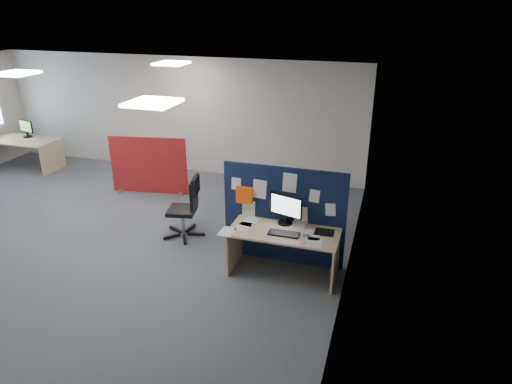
% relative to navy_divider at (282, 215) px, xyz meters
% --- Properties ---
extents(floor, '(9.00, 9.00, 0.00)m').
position_rel_navy_divider_xyz_m(floor, '(-3.46, -0.09, -0.80)').
color(floor, '#54575C').
rests_on(floor, ground).
extents(ceiling, '(9.00, 7.00, 0.02)m').
position_rel_navy_divider_xyz_m(ceiling, '(-3.46, -0.09, 1.90)').
color(ceiling, white).
rests_on(ceiling, wall_back).
extents(wall_back, '(9.00, 0.02, 2.70)m').
position_rel_navy_divider_xyz_m(wall_back, '(-3.46, 3.41, 0.55)').
color(wall_back, silver).
rests_on(wall_back, floor).
extents(wall_right, '(0.02, 7.00, 2.70)m').
position_rel_navy_divider_xyz_m(wall_right, '(1.04, -0.09, 0.55)').
color(wall_right, silver).
rests_on(wall_right, floor).
extents(ceiling_lights, '(4.10, 4.10, 0.04)m').
position_rel_navy_divider_xyz_m(ceiling_lights, '(-3.13, 0.58, 1.87)').
color(ceiling_lights, white).
rests_on(ceiling_lights, ceiling).
extents(navy_divider, '(1.92, 0.30, 1.58)m').
position_rel_navy_divider_xyz_m(navy_divider, '(0.00, 0.00, 0.00)').
color(navy_divider, '#0E1835').
rests_on(navy_divider, floor).
extents(main_desk, '(1.62, 0.72, 0.73)m').
position_rel_navy_divider_xyz_m(main_desk, '(0.12, -0.36, -0.24)').
color(main_desk, tan).
rests_on(main_desk, floor).
extents(monitor_main, '(0.52, 0.22, 0.46)m').
position_rel_navy_divider_xyz_m(monitor_main, '(0.08, -0.13, 0.19)').
color(monitor_main, black).
rests_on(monitor_main, main_desk).
extents(keyboard, '(0.45, 0.18, 0.02)m').
position_rel_navy_divider_xyz_m(keyboard, '(0.14, -0.48, -0.05)').
color(keyboard, black).
rests_on(keyboard, main_desk).
extents(mouse, '(0.11, 0.08, 0.03)m').
position_rel_navy_divider_xyz_m(mouse, '(0.47, -0.46, -0.05)').
color(mouse, '#A4A4A9').
rests_on(mouse, main_desk).
extents(paper_tray, '(0.28, 0.23, 0.01)m').
position_rel_navy_divider_xyz_m(paper_tray, '(0.69, -0.26, -0.06)').
color(paper_tray, black).
rests_on(paper_tray, main_desk).
extents(red_divider, '(1.64, 0.32, 1.24)m').
position_rel_navy_divider_xyz_m(red_divider, '(-3.38, 1.87, -0.19)').
color(red_divider, '#A12114').
rests_on(red_divider, floor).
extents(second_desk, '(1.76, 0.88, 0.73)m').
position_rel_navy_divider_xyz_m(second_desk, '(-7.14, 2.42, -0.24)').
color(second_desk, tan).
rests_on(second_desk, floor).
extents(monitor_second, '(0.46, 0.21, 0.42)m').
position_rel_navy_divider_xyz_m(monitor_second, '(-7.11, 2.58, 0.17)').
color(monitor_second, black).
rests_on(monitor_second, second_desk).
extents(office_chair, '(0.73, 0.72, 1.10)m').
position_rel_navy_divider_xyz_m(office_chair, '(-1.75, 0.31, -0.17)').
color(office_chair, black).
rests_on(office_chair, floor).
extents(desk_papers, '(1.51, 0.83, 0.00)m').
position_rel_navy_divider_xyz_m(desk_papers, '(-0.03, -0.40, -0.06)').
color(desk_papers, white).
rests_on(desk_papers, main_desk).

